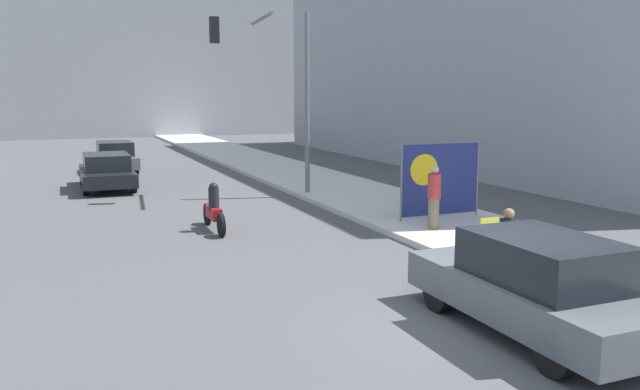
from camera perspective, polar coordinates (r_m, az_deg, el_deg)
The scene contains 11 objects.
ground_plane at distance 10.19m, azimuth 14.45°, elevation -11.76°, with size 160.00×160.00×0.00m, color #4F4F51.
sidewalk_curb at distance 24.76m, azimuth 0.50°, elevation 0.97°, with size 4.01×90.00×0.16m, color beige.
building_backdrop_right at distance 34.76m, azimuth 15.23°, elevation 14.40°, with size 10.00×32.00×13.96m.
seated_protester at distance 13.09m, azimuth 16.95°, elevation -3.61°, with size 0.95×0.77×1.18m.
pedestrian_behind at distance 16.29m, azimuth 10.38°, elevation -0.17°, with size 0.34×0.34×1.65m.
protest_banner at distance 17.72m, azimuth 10.90°, elevation 1.42°, with size 2.56×0.06×2.09m.
traffic_light_pole at distance 21.73m, azimuth -4.14°, elevation 11.19°, with size 3.40×3.16×6.26m.
parked_car_curbside at distance 10.01m, azimuth 19.15°, elevation -7.81°, with size 1.82×4.31×1.52m.
car_on_road_nearest at distance 25.43m, azimuth -18.93°, elevation 2.09°, with size 1.88×4.65×1.37m.
car_on_road_midblock at distance 31.09m, azimuth -18.23°, elevation 3.36°, with size 1.79×4.54×1.44m.
motorcycle_on_road at distance 16.86m, azimuth -9.68°, elevation -1.38°, with size 0.28×2.24×1.30m.
Camera 1 is at (-5.83, -7.55, 3.58)m, focal length 35.00 mm.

